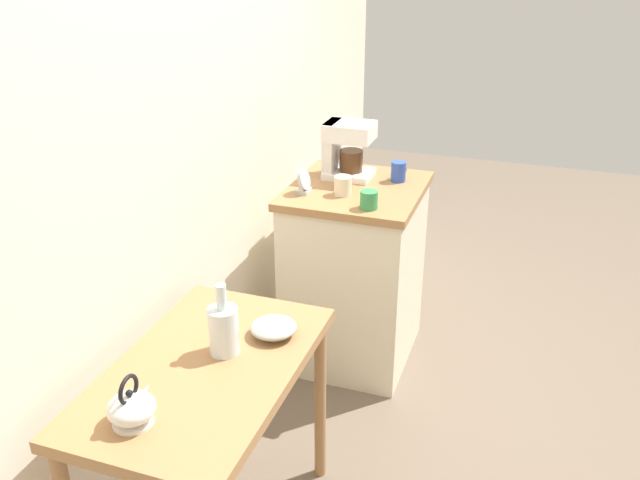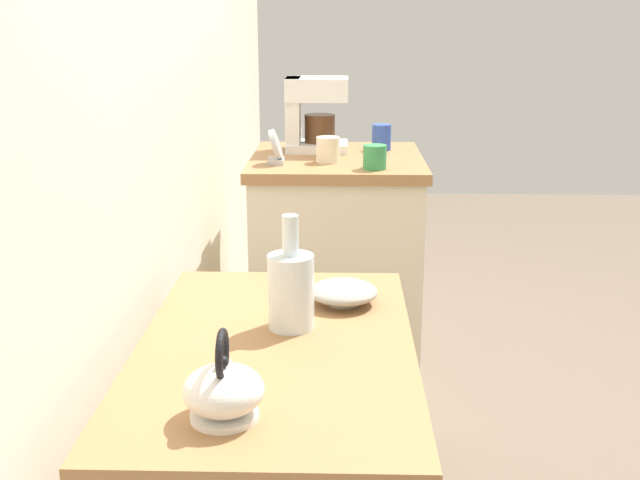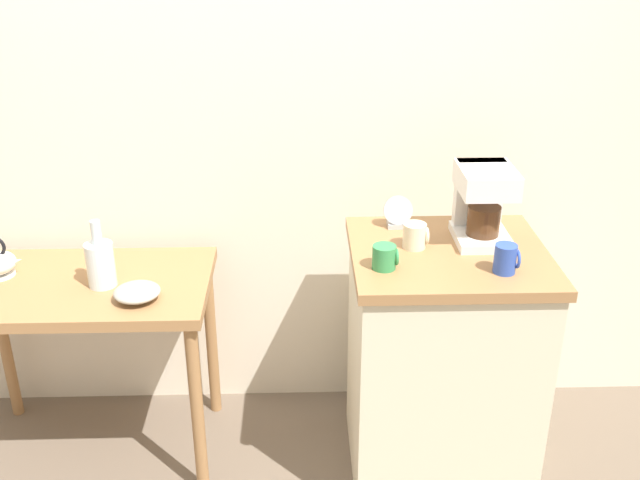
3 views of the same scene
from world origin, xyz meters
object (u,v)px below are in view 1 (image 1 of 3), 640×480
(coffee_maker, at_px, (345,147))
(mug_tall_green, at_px, (369,200))
(glass_carafe_vase, at_px, (223,329))
(bowl_stoneware, at_px, (273,328))
(mug_blue, at_px, (399,171))
(mug_small_cream, at_px, (343,185))
(table_clock, at_px, (304,182))
(teakettle, at_px, (132,408))

(coffee_maker, xyz_separation_m, mug_tall_green, (-0.35, -0.22, -0.10))
(glass_carafe_vase, relative_size, mug_tall_green, 2.94)
(bowl_stoneware, bearing_deg, coffee_maker, 5.76)
(glass_carafe_vase, relative_size, coffee_maker, 0.93)
(mug_tall_green, height_order, mug_blue, mug_blue)
(bowl_stoneware, height_order, mug_small_cream, mug_small_cream)
(mug_small_cream, xyz_separation_m, mug_blue, (0.25, -0.19, 0.00))
(bowl_stoneware, xyz_separation_m, mug_tall_green, (0.81, -0.10, 0.17))
(table_clock, bearing_deg, mug_tall_green, -104.24)
(teakettle, xyz_separation_m, mug_tall_green, (1.33, -0.29, 0.14))
(bowl_stoneware, distance_m, mug_blue, 1.20)
(bowl_stoneware, bearing_deg, mug_tall_green, -7.01)
(mug_blue, bearing_deg, coffee_maker, 94.78)
(coffee_maker, distance_m, mug_blue, 0.27)
(mug_small_cream, bearing_deg, mug_blue, -36.82)
(bowl_stoneware, bearing_deg, table_clock, 13.99)
(coffee_maker, relative_size, table_clock, 2.26)
(teakettle, relative_size, mug_small_cream, 1.90)
(mug_tall_green, xyz_separation_m, mug_small_cream, (0.12, 0.15, 0.00))
(bowl_stoneware, distance_m, teakettle, 0.56)
(table_clock, bearing_deg, glass_carafe_vase, -173.72)
(mug_tall_green, bearing_deg, glass_carafe_vase, 167.63)
(teakettle, height_order, glass_carafe_vase, glass_carafe_vase)
(teakettle, bearing_deg, mug_tall_green, -12.33)
(bowl_stoneware, xyz_separation_m, mug_blue, (1.18, -0.14, 0.17))
(bowl_stoneware, bearing_deg, glass_carafe_vase, 142.19)
(mug_tall_green, relative_size, mug_blue, 0.88)
(bowl_stoneware, distance_m, glass_carafe_vase, 0.19)
(coffee_maker, relative_size, mug_tall_green, 3.18)
(glass_carafe_vase, xyz_separation_m, mug_small_cream, (1.06, -0.06, 0.11))
(bowl_stoneware, height_order, mug_tall_green, mug_tall_green)
(mug_blue, xyz_separation_m, table_clock, (-0.29, 0.36, 0.01))
(glass_carafe_vase, height_order, mug_small_cream, same)
(mug_tall_green, height_order, mug_small_cream, mug_small_cream)
(bowl_stoneware, height_order, mug_blue, mug_blue)
(teakettle, height_order, coffee_maker, coffee_maker)
(mug_blue, bearing_deg, mug_tall_green, 173.99)
(mug_tall_green, relative_size, mug_small_cream, 0.97)
(bowl_stoneware, height_order, coffee_maker, coffee_maker)
(glass_carafe_vase, xyz_separation_m, mug_blue, (1.32, -0.25, 0.12))
(mug_tall_green, xyz_separation_m, table_clock, (0.08, 0.32, 0.01))
(bowl_stoneware, relative_size, mug_tall_green, 1.89)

